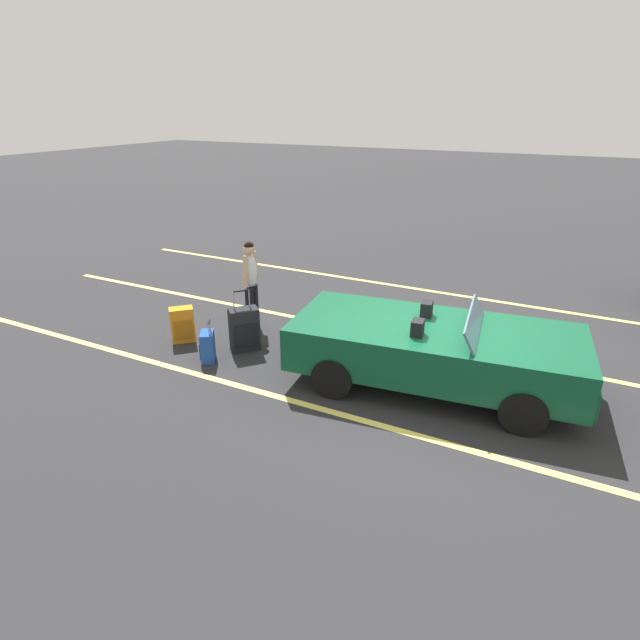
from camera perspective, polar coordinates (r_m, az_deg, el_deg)
ground_plane at (r=7.96m, az=12.10°, el=-6.97°), size 80.00×80.00×0.00m
lot_line_near at (r=6.86m, az=9.00°, el=-12.05°), size 18.00×0.12×0.01m
lot_line_mid at (r=9.15m, az=14.41°, el=-3.10°), size 18.00×0.12×0.01m
lot_line_far at (r=11.61m, az=17.54°, el=2.19°), size 18.00×0.12×0.01m
convertible_car at (r=7.67m, az=14.00°, el=-3.38°), size 4.31×2.22×1.24m
suitcase_large_black at (r=8.79m, az=-8.34°, el=-1.02°), size 0.53×0.55×1.04m
suitcase_medium_bright at (r=9.34m, az=-14.94°, el=-0.51°), size 0.45×0.45×0.62m
suitcase_small_carryon at (r=8.56m, az=-12.31°, el=-2.88°), size 0.35×0.39×0.69m
traveler_person at (r=9.40m, az=-7.65°, el=4.29°), size 0.26×0.61×1.65m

